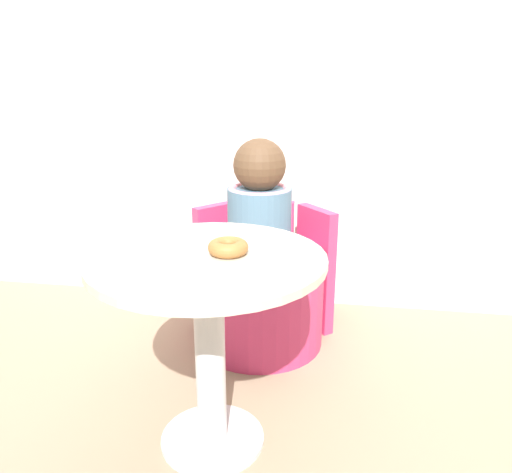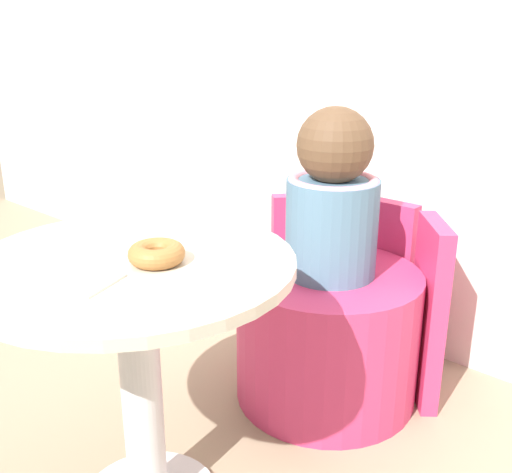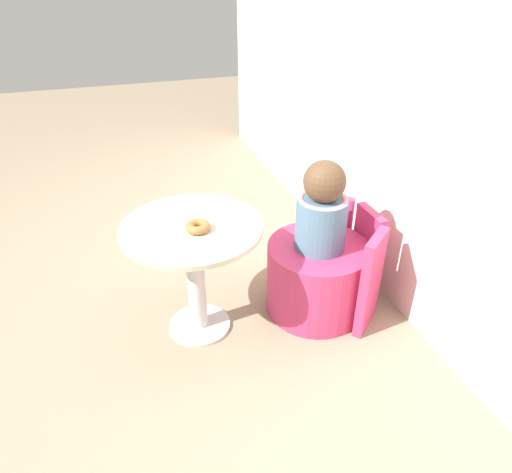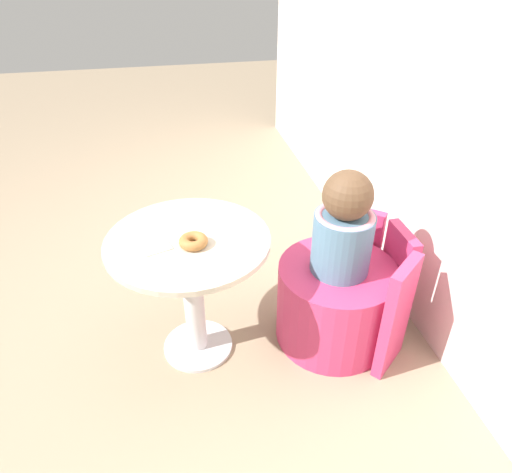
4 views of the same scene
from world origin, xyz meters
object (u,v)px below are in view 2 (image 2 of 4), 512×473
at_px(donut, 158,253).
at_px(tub_chair, 327,335).
at_px(child_figure, 333,200).
at_px(round_table, 137,328).

bearing_deg(donut, tub_chair, 90.71).
relative_size(tub_chair, donut, 4.71).
distance_m(child_figure, donut, 0.65).
bearing_deg(child_figure, tub_chair, 93.58).
relative_size(round_table, child_figure, 1.42).
bearing_deg(child_figure, round_table, -94.29).
xyz_separation_m(round_table, donut, (0.06, 0.02, 0.18)).
xyz_separation_m(tub_chair, donut, (0.01, -0.64, 0.46)).
xyz_separation_m(tub_chair, child_figure, (0.00, -0.00, 0.43)).
xyz_separation_m(round_table, tub_chair, (0.05, 0.67, -0.27)).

